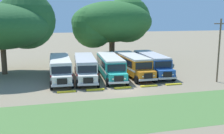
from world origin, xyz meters
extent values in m
plane|color=#84755B|center=(0.00, 0.00, 0.00)|extent=(220.00, 220.00, 0.00)
cube|color=#4C7538|center=(0.00, -7.37, 0.00)|extent=(80.00, 8.46, 0.01)
cube|color=silver|center=(-6.48, 7.03, 1.55)|extent=(2.87, 9.29, 2.10)
cube|color=maroon|center=(-6.48, 7.03, 1.38)|extent=(2.90, 9.32, 0.24)
cube|color=black|center=(-5.20, 7.28, 2.05)|extent=(0.37, 8.00, 0.80)
cube|color=black|center=(-7.73, 7.39, 2.05)|extent=(0.37, 8.00, 0.80)
cube|color=beige|center=(-6.48, 7.03, 2.71)|extent=(2.79, 9.19, 0.22)
cube|color=silver|center=(-6.69, 1.74, 1.02)|extent=(2.26, 1.49, 1.05)
cube|color=black|center=(-6.72, 1.00, 1.05)|extent=(1.10, 0.14, 0.70)
cube|color=#B7B7BC|center=(-6.72, 0.96, 0.62)|extent=(2.41, 0.30, 0.24)
cube|color=black|center=(-6.66, 2.41, 2.05)|extent=(2.20, 0.15, 0.84)
cube|color=maroon|center=(-6.29, 11.65, 1.45)|extent=(0.90, 0.10, 1.30)
sphere|color=#EAE5C6|center=(-6.02, 0.92, 1.05)|extent=(0.20, 0.20, 0.20)
sphere|color=#EAE5C6|center=(-7.42, 0.98, 1.05)|extent=(0.20, 0.20, 0.20)
cylinder|color=black|center=(-5.49, 1.79, 0.50)|extent=(0.32, 1.01, 1.00)
cylinder|color=black|center=(-7.89, 1.89, 0.50)|extent=(0.32, 1.01, 1.00)
cylinder|color=black|center=(-5.16, 9.98, 0.50)|extent=(0.32, 1.01, 1.00)
cylinder|color=black|center=(-7.55, 10.08, 0.50)|extent=(0.32, 1.01, 1.00)
cube|color=silver|center=(-3.26, 6.71, 1.55)|extent=(3.44, 9.41, 2.10)
cube|color=red|center=(-3.26, 6.71, 1.38)|extent=(3.47, 9.43, 0.24)
cube|color=black|center=(-1.97, 6.88, 2.05)|extent=(0.87, 7.96, 0.80)
cube|color=black|center=(-4.49, 7.15, 2.05)|extent=(0.87, 7.96, 0.80)
cube|color=#B2B2B7|center=(-3.26, 6.71, 2.71)|extent=(3.35, 9.30, 0.22)
cube|color=silver|center=(-3.81, 1.44, 1.02)|extent=(2.33, 1.62, 1.05)
cube|color=black|center=(-3.89, 0.71, 1.05)|extent=(1.10, 0.21, 0.70)
cube|color=#B7B7BC|center=(-3.89, 0.67, 0.62)|extent=(2.41, 0.45, 0.24)
cube|color=black|center=(-3.74, 2.11, 2.05)|extent=(2.19, 0.29, 0.84)
cube|color=red|center=(-2.78, 11.31, 1.45)|extent=(0.90, 0.15, 1.30)
sphere|color=#EAE5C6|center=(-3.20, 0.58, 1.05)|extent=(0.20, 0.20, 0.20)
sphere|color=#EAE5C6|center=(-4.59, 0.73, 1.05)|extent=(0.20, 0.20, 0.20)
cylinder|color=black|center=(-2.61, 1.42, 0.50)|extent=(0.38, 1.02, 1.00)
cylinder|color=black|center=(-4.99, 1.67, 0.50)|extent=(0.38, 1.02, 1.00)
cylinder|color=black|center=(-1.76, 9.57, 0.50)|extent=(0.38, 1.02, 1.00)
cylinder|color=black|center=(-4.14, 9.82, 0.50)|extent=(0.38, 1.02, 1.00)
cube|color=teal|center=(0.15, 6.67, 1.55)|extent=(3.27, 9.38, 2.10)
cube|color=white|center=(0.15, 6.67, 1.38)|extent=(3.30, 9.40, 0.24)
cube|color=black|center=(1.44, 6.86, 2.05)|extent=(0.72, 7.97, 0.80)
cube|color=black|center=(-1.09, 7.08, 2.05)|extent=(0.72, 7.97, 0.80)
cube|color=beige|center=(0.15, 6.67, 2.71)|extent=(3.18, 9.27, 0.22)
cube|color=teal|center=(-0.30, 1.39, 1.02)|extent=(2.31, 1.58, 1.05)
cube|color=black|center=(-0.36, 0.65, 1.05)|extent=(1.10, 0.19, 0.70)
cube|color=#B7B7BC|center=(-0.37, 0.61, 0.62)|extent=(2.41, 0.40, 0.24)
cube|color=black|center=(-0.24, 2.06, 2.05)|extent=(2.20, 0.25, 0.84)
cube|color=white|center=(0.54, 11.28, 1.45)|extent=(0.90, 0.14, 1.30)
sphere|color=#EAE5C6|center=(0.33, 0.54, 1.05)|extent=(0.20, 0.20, 0.20)
sphere|color=#EAE5C6|center=(-1.06, 0.66, 1.05)|extent=(0.20, 0.20, 0.20)
cylinder|color=black|center=(0.90, 1.39, 0.50)|extent=(0.36, 1.02, 1.00)
cylinder|color=black|center=(-1.49, 1.59, 0.50)|extent=(0.36, 1.02, 1.00)
cylinder|color=black|center=(1.60, 9.56, 0.50)|extent=(0.36, 1.02, 1.00)
cylinder|color=black|center=(-0.79, 9.76, 0.50)|extent=(0.36, 1.02, 1.00)
cube|color=orange|center=(3.35, 7.13, 1.55)|extent=(2.60, 9.23, 2.10)
cube|color=white|center=(3.35, 7.13, 1.38)|extent=(2.63, 9.25, 0.24)
cube|color=black|center=(4.62, 7.44, 2.05)|extent=(0.12, 8.00, 0.80)
cube|color=black|center=(2.08, 7.42, 2.05)|extent=(0.12, 8.00, 0.80)
cube|color=beige|center=(3.35, 7.13, 2.71)|extent=(2.52, 9.13, 0.22)
cube|color=orange|center=(3.41, 1.83, 1.02)|extent=(2.21, 1.42, 1.05)
cube|color=black|center=(3.42, 1.09, 1.05)|extent=(1.10, 0.11, 0.70)
cube|color=#B7B7BC|center=(3.42, 1.05, 0.62)|extent=(2.40, 0.23, 0.24)
cube|color=black|center=(3.40, 2.50, 2.05)|extent=(2.20, 0.08, 0.84)
cube|color=white|center=(3.30, 11.75, 1.45)|extent=(0.90, 0.07, 1.30)
sphere|color=#EAE5C6|center=(4.12, 1.05, 1.05)|extent=(0.20, 0.20, 0.20)
sphere|color=#EAE5C6|center=(2.72, 1.03, 1.05)|extent=(0.20, 0.20, 0.20)
cylinder|color=black|center=(4.61, 1.94, 0.50)|extent=(0.29, 1.00, 1.00)
cylinder|color=black|center=(2.21, 1.92, 0.50)|extent=(0.29, 1.00, 1.00)
cylinder|color=black|center=(4.52, 10.14, 0.50)|extent=(0.29, 1.00, 1.00)
cylinder|color=black|center=(2.12, 10.12, 0.50)|extent=(0.29, 1.00, 1.00)
cube|color=#23519E|center=(6.33, 7.26, 1.55)|extent=(3.01, 9.33, 2.10)
cube|color=silver|center=(6.33, 7.26, 1.38)|extent=(3.04, 9.35, 0.24)
cube|color=black|center=(7.62, 7.49, 2.05)|extent=(0.49, 7.99, 0.80)
cube|color=black|center=(5.08, 7.63, 2.05)|extent=(0.49, 7.99, 0.80)
cube|color=#B2B2B7|center=(6.33, 7.26, 2.71)|extent=(2.93, 9.22, 0.22)
cube|color=#23519E|center=(6.03, 1.97, 1.02)|extent=(2.28, 1.52, 1.05)
cube|color=black|center=(5.99, 1.23, 1.05)|extent=(1.10, 0.16, 0.70)
cube|color=#B7B7BC|center=(5.99, 1.19, 0.62)|extent=(2.41, 0.33, 0.24)
cube|color=black|center=(6.07, 2.64, 2.05)|extent=(2.20, 0.18, 0.84)
cube|color=silver|center=(6.59, 11.88, 1.45)|extent=(0.90, 0.11, 1.30)
sphere|color=#EAE5C6|center=(6.69, 1.14, 1.05)|extent=(0.20, 0.20, 0.20)
sphere|color=#EAE5C6|center=(5.29, 1.22, 1.05)|extent=(0.20, 0.20, 0.20)
cylinder|color=black|center=(7.24, 2.00, 0.50)|extent=(0.34, 1.01, 1.00)
cylinder|color=black|center=(4.84, 2.14, 0.50)|extent=(0.34, 1.01, 1.00)
cylinder|color=black|center=(7.70, 10.19, 0.50)|extent=(0.34, 1.01, 1.00)
cylinder|color=black|center=(5.30, 10.33, 0.50)|extent=(0.34, 1.01, 1.00)
cube|color=yellow|center=(-6.34, 0.28, 0.07)|extent=(2.00, 0.36, 0.15)
cube|color=yellow|center=(-3.17, 0.28, 0.07)|extent=(2.00, 0.36, 0.15)
cube|color=yellow|center=(0.00, 0.28, 0.07)|extent=(2.00, 0.36, 0.15)
cube|color=yellow|center=(3.17, 0.28, 0.07)|extent=(2.00, 0.36, 0.15)
cube|color=yellow|center=(6.34, 0.28, 0.07)|extent=(2.00, 0.36, 0.15)
cylinder|color=brown|center=(3.59, 18.65, 2.22)|extent=(0.99, 0.99, 4.44)
ellipsoid|color=#286028|center=(3.59, 18.65, 7.13)|extent=(14.32, 12.42, 7.16)
sphere|color=#286028|center=(6.92, 20.06, 7.49)|extent=(8.48, 8.48, 8.48)
sphere|color=#286028|center=(-0.01, 17.54, 6.30)|extent=(7.20, 7.20, 7.20)
sphere|color=#286028|center=(3.59, 22.01, 6.38)|extent=(6.51, 6.51, 6.51)
cylinder|color=brown|center=(-13.91, 11.99, 2.16)|extent=(0.75, 0.75, 4.32)
ellipsoid|color=#235628|center=(-13.91, 11.99, 6.68)|extent=(12.91, 12.72, 6.27)
sphere|color=#235628|center=(-10.63, 13.38, 7.49)|extent=(8.34, 8.34, 8.34)
sphere|color=#235628|center=(-13.91, 14.92, 6.76)|extent=(6.84, 6.84, 6.84)
cylinder|color=brown|center=(12.28, 0.27, 3.90)|extent=(0.20, 0.20, 7.79)
cube|color=brown|center=(12.28, 0.27, 7.19)|extent=(1.80, 0.12, 0.12)
camera|label=1|loc=(-8.76, -27.92, 8.03)|focal=43.07mm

